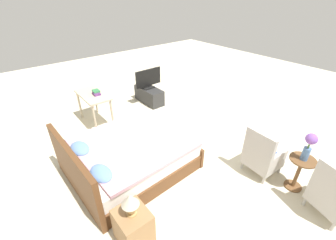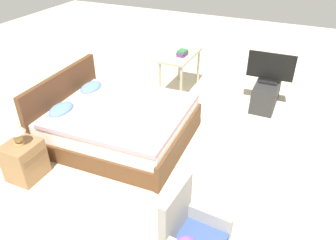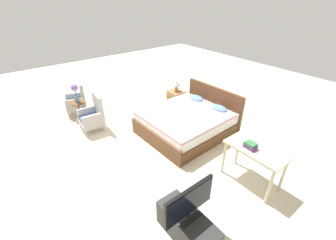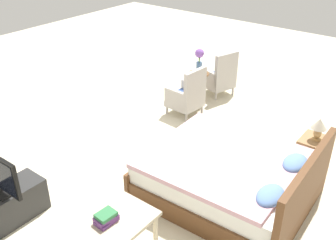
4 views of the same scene
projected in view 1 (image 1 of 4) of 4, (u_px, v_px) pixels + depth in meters
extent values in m
plane|color=beige|center=(181.00, 150.00, 4.69)|extent=(16.00, 16.00, 0.00)
cube|color=brown|center=(131.00, 162.00, 4.16)|extent=(1.79, 2.11, 0.28)
cube|color=white|center=(130.00, 151.00, 4.03)|extent=(1.72, 2.03, 0.24)
cube|color=#CC9EAD|center=(133.00, 142.00, 4.00)|extent=(1.76, 1.86, 0.06)
cube|color=brown|center=(74.00, 173.00, 3.44)|extent=(1.76, 0.14, 0.96)
cube|color=brown|center=(171.00, 138.00, 4.69)|extent=(1.75, 0.12, 0.40)
ellipsoid|color=#668ED1|center=(101.00, 173.00, 3.28)|extent=(0.45, 0.30, 0.14)
ellipsoid|color=#668ED1|center=(80.00, 148.00, 3.78)|extent=(0.45, 0.30, 0.14)
cylinder|color=#ADA8A3|center=(326.00, 192.00, 3.62)|extent=(0.04, 0.04, 0.16)
cylinder|color=#ADA8A3|center=(333.00, 227.00, 3.11)|extent=(0.04, 0.04, 0.16)
cylinder|color=#ADA8A3|center=(305.00, 201.00, 3.47)|extent=(0.04, 0.04, 0.16)
cube|color=#ADA8A3|center=(333.00, 202.00, 3.29)|extent=(0.68, 0.68, 0.12)
cube|color=#3D5693|center=(335.00, 197.00, 3.23)|extent=(0.62, 0.62, 0.10)
cube|color=#ADA8A3|center=(331.00, 188.00, 3.02)|extent=(0.54, 0.24, 0.64)
cube|color=#ADA8A3|center=(322.00, 182.00, 3.38)|extent=(0.22, 0.51, 0.26)
cylinder|color=#ADA8A3|center=(279.00, 169.00, 4.07)|extent=(0.04, 0.04, 0.16)
cylinder|color=#ADA8A3|center=(258.00, 156.00, 4.40)|extent=(0.04, 0.04, 0.16)
cylinder|color=#ADA8A3|center=(264.00, 180.00, 3.85)|extent=(0.04, 0.04, 0.16)
cylinder|color=#ADA8A3|center=(242.00, 165.00, 4.17)|extent=(0.04, 0.04, 0.16)
cube|color=#ADA8A3|center=(262.00, 161.00, 4.05)|extent=(0.58, 0.58, 0.12)
cube|color=#3D5693|center=(263.00, 157.00, 4.00)|extent=(0.53, 0.53, 0.10)
cube|color=#ADA8A3|center=(258.00, 149.00, 3.74)|extent=(0.54, 0.12, 0.64)
cube|color=#ADA8A3|center=(276.00, 160.00, 3.79)|extent=(0.11, 0.52, 0.26)
cube|color=#ADA8A3|center=(253.00, 146.00, 4.12)|extent=(0.11, 0.52, 0.26)
cylinder|color=brown|center=(293.00, 186.00, 3.83)|extent=(0.28, 0.28, 0.03)
cylinder|color=brown|center=(298.00, 173.00, 3.68)|extent=(0.06, 0.06, 0.56)
cylinder|color=brown|center=(303.00, 160.00, 3.53)|extent=(0.40, 0.40, 0.02)
cylinder|color=#4C709E|center=(306.00, 154.00, 3.46)|extent=(0.11, 0.11, 0.22)
cylinder|color=#477538|center=(309.00, 146.00, 3.38)|extent=(0.02, 0.02, 0.10)
sphere|color=#8956B7|center=(312.00, 139.00, 3.32)|extent=(0.17, 0.17, 0.17)
cube|color=#997047|center=(133.00, 227.00, 2.90)|extent=(0.44, 0.40, 0.53)
cube|color=brown|center=(146.00, 213.00, 2.96)|extent=(0.37, 0.01, 0.09)
cylinder|color=tan|center=(132.00, 213.00, 2.76)|extent=(0.13, 0.13, 0.02)
ellipsoid|color=tan|center=(131.00, 209.00, 2.72)|extent=(0.11, 0.11, 0.16)
cone|color=beige|center=(130.00, 200.00, 2.64)|extent=(0.22, 0.22, 0.15)
cube|color=#2D2D2D|center=(149.00, 95.00, 6.50)|extent=(0.96, 0.40, 0.44)
cube|color=black|center=(149.00, 88.00, 6.38)|extent=(0.20, 0.32, 0.03)
cylinder|color=black|center=(149.00, 86.00, 6.36)|extent=(0.04, 0.04, 0.05)
cube|color=black|center=(148.00, 78.00, 6.22)|extent=(0.05, 0.81, 0.47)
cube|color=black|center=(148.00, 77.00, 6.24)|extent=(0.01, 0.75, 0.42)
cylinder|color=beige|center=(112.00, 114.00, 5.26)|extent=(0.05, 0.05, 0.72)
cylinder|color=beige|center=(96.00, 100.00, 5.89)|extent=(0.05, 0.05, 0.72)
cylinder|color=beige|center=(95.00, 120.00, 5.04)|extent=(0.05, 0.05, 0.72)
cylinder|color=beige|center=(80.00, 105.00, 5.67)|extent=(0.05, 0.05, 0.72)
cube|color=beige|center=(93.00, 95.00, 5.27)|extent=(1.04, 0.52, 0.04)
cube|color=#66387A|center=(96.00, 94.00, 5.23)|extent=(0.22, 0.15, 0.04)
cube|color=#66387A|center=(96.00, 92.00, 5.21)|extent=(0.23, 0.17, 0.04)
cube|color=#337A47|center=(96.00, 91.00, 5.20)|extent=(0.19, 0.16, 0.04)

